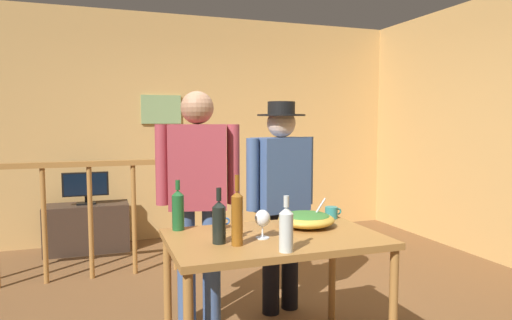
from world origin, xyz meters
name	(u,v)px	position (x,y,z in m)	size (l,w,h in m)	color
ground_plane	(274,318)	(0.00, 0.00, 0.00)	(7.03, 7.03, 0.00)	brown
back_wall	(198,127)	(0.00, 2.66, 1.38)	(5.41, 0.10, 2.77)	tan
side_wall_right	(480,128)	(2.70, 0.80, 1.38)	(0.10, 4.00, 2.77)	tan
framed_picture	(161,109)	(-0.46, 2.60, 1.61)	(0.48, 0.03, 0.35)	#80A268
stair_railing	(134,204)	(-0.89, 1.36, 0.68)	(2.42, 0.10, 1.15)	#9E6B33
tv_console	(87,228)	(-1.35, 2.31, 0.27)	(0.90, 0.40, 0.53)	#38281E
flat_screen_tv	(86,185)	(-1.35, 2.28, 0.75)	(0.48, 0.12, 0.36)	black
serving_table	(275,249)	(-0.22, -0.56, 0.70)	(1.26, 0.79, 0.78)	#9E6B33
salad_bowl	(306,219)	(0.06, -0.41, 0.83)	(0.36, 0.36, 0.19)	gold
wine_glass	(262,219)	(-0.31, -0.59, 0.90)	(0.09, 0.09, 0.17)	silver
wine_bottle_amber	(237,217)	(-0.49, -0.68, 0.94)	(0.06, 0.06, 0.39)	brown
wine_bottle_clear	(286,228)	(-0.29, -0.88, 0.91)	(0.07, 0.07, 0.30)	silver
wine_bottle_green	(178,209)	(-0.74, -0.23, 0.91)	(0.08, 0.08, 0.31)	#1E5628
wine_bottle_dark	(219,221)	(-0.57, -0.61, 0.91)	(0.08, 0.08, 0.31)	black
mug_blue	(219,222)	(-0.49, -0.29, 0.82)	(0.11, 0.08, 0.08)	#3866B2
mug_teal	(332,213)	(0.33, -0.24, 0.82)	(0.12, 0.09, 0.08)	teal
person_standing_left	(198,187)	(-0.54, 0.12, 0.99)	(0.58, 0.31, 1.67)	#3D5684
person_standing_right	(281,189)	(0.10, 0.12, 0.95)	(0.59, 0.36, 1.61)	black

